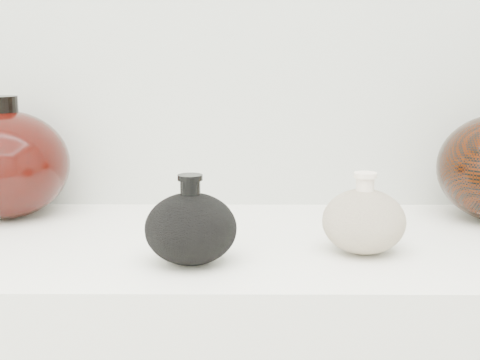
{
  "coord_description": "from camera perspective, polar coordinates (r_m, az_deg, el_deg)",
  "views": [
    {
      "loc": [
        0.01,
        -0.09,
        1.2
      ],
      "look_at": [
        0.01,
        0.92,
        1.0
      ],
      "focal_mm": 50.0,
      "sensor_mm": 36.0,
      "label": 1
    }
  ],
  "objects": [
    {
      "name": "cream_gourd_vase",
      "position": [
        1.02,
        10.52,
        -3.43
      ],
      "size": [
        0.14,
        0.14,
        0.12
      ],
      "color": "beige",
      "rests_on": "display_counter"
    },
    {
      "name": "black_gourd_vase",
      "position": [
        0.95,
        -4.22,
        -4.09
      ],
      "size": [
        0.14,
        0.14,
        0.13
      ],
      "color": "black",
      "rests_on": "display_counter"
    },
    {
      "name": "left_round_pot",
      "position": [
        1.28,
        -19.42,
        1.32
      ],
      "size": [
        0.28,
        0.28,
        0.22
      ],
      "color": "black",
      "rests_on": "display_counter"
    }
  ]
}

